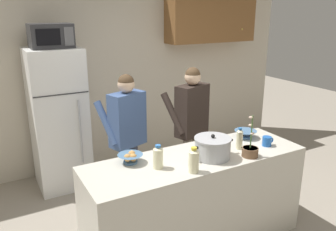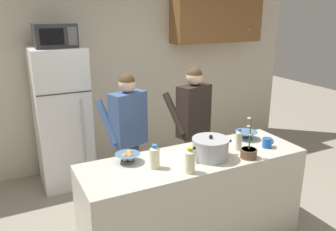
# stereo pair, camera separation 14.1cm
# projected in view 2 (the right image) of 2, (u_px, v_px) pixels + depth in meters

# --- Properties ---
(back_wall_unit) EXTENTS (6.00, 0.48, 2.60)m
(back_wall_unit) POSITION_uv_depth(u_px,v_px,m) (130.00, 67.00, 5.08)
(back_wall_unit) COLOR beige
(back_wall_unit) RESTS_ON ground
(kitchen_island) EXTENTS (2.13, 0.68, 0.92)m
(kitchen_island) POSITION_uv_depth(u_px,v_px,m) (194.00, 201.00, 3.33)
(kitchen_island) COLOR beige
(kitchen_island) RESTS_ON ground
(refrigerator) EXTENTS (0.64, 0.68, 1.78)m
(refrigerator) POSITION_uv_depth(u_px,v_px,m) (62.00, 118.00, 4.41)
(refrigerator) COLOR white
(refrigerator) RESTS_ON ground
(microwave) EXTENTS (0.48, 0.37, 0.28)m
(microwave) POSITION_uv_depth(u_px,v_px,m) (55.00, 35.00, 4.09)
(microwave) COLOR #2D2D30
(microwave) RESTS_ON refrigerator
(person_near_pot) EXTENTS (0.57, 0.52, 1.57)m
(person_near_pot) POSITION_uv_depth(u_px,v_px,m) (128.00, 127.00, 3.86)
(person_near_pot) COLOR #33384C
(person_near_pot) RESTS_ON ground
(person_by_sink) EXTENTS (0.57, 0.52, 1.59)m
(person_by_sink) POSITION_uv_depth(u_px,v_px,m) (193.00, 118.00, 4.10)
(person_by_sink) COLOR #726656
(person_by_sink) RESTS_ON ground
(cooking_pot) EXTENTS (0.45, 0.34, 0.23)m
(cooking_pot) POSITION_uv_depth(u_px,v_px,m) (210.00, 148.00, 3.15)
(cooking_pot) COLOR #ADAFB5
(cooking_pot) RESTS_ON kitchen_island
(coffee_mug) EXTENTS (0.13, 0.09, 0.10)m
(coffee_mug) POSITION_uv_depth(u_px,v_px,m) (267.00, 143.00, 3.41)
(coffee_mug) COLOR #1E59B2
(coffee_mug) RESTS_ON kitchen_island
(bread_bowl) EXTENTS (0.23, 0.23, 0.10)m
(bread_bowl) POSITION_uv_depth(u_px,v_px,m) (128.00, 157.00, 3.07)
(bread_bowl) COLOR #4C7299
(bread_bowl) RESTS_ON kitchen_island
(empty_bowl) EXTENTS (0.23, 0.23, 0.08)m
(empty_bowl) POSITION_uv_depth(u_px,v_px,m) (246.00, 135.00, 3.63)
(empty_bowl) COLOR #4C7299
(empty_bowl) RESTS_ON kitchen_island
(bottle_near_edge) EXTENTS (0.09, 0.09, 0.22)m
(bottle_near_edge) POSITION_uv_depth(u_px,v_px,m) (190.00, 161.00, 2.87)
(bottle_near_edge) COLOR beige
(bottle_near_edge) RESTS_ON kitchen_island
(bottle_mid_counter) EXTENTS (0.06, 0.06, 0.22)m
(bottle_mid_counter) POSITION_uv_depth(u_px,v_px,m) (239.00, 140.00, 3.32)
(bottle_mid_counter) COLOR beige
(bottle_mid_counter) RESTS_ON kitchen_island
(bottle_far_corner) EXTENTS (0.09, 0.09, 0.21)m
(bottle_far_corner) POSITION_uv_depth(u_px,v_px,m) (155.00, 157.00, 2.95)
(bottle_far_corner) COLOR beige
(bottle_far_corner) RESTS_ON kitchen_island
(potted_orchid) EXTENTS (0.15, 0.15, 0.40)m
(potted_orchid) POSITION_uv_depth(u_px,v_px,m) (249.00, 152.00, 3.17)
(potted_orchid) COLOR brown
(potted_orchid) RESTS_ON kitchen_island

